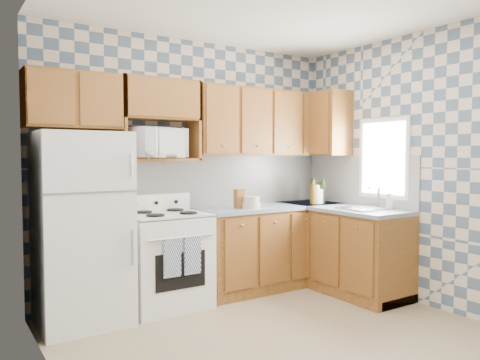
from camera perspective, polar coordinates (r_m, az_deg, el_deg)
name	(u,v)px	position (r m, az deg, el deg)	size (l,w,h in m)	color
floor	(285,339)	(4.00, 5.55, -18.69)	(3.40, 3.40, 0.00)	#8A7856
back_wall	(193,167)	(5.07, -5.72, 1.53)	(3.40, 0.02, 2.70)	slate
right_wall	(421,169)	(4.96, 21.17, 1.32)	(0.02, 3.20, 2.70)	slate
backsplash_back	(225,180)	(5.26, -1.78, -0.03)	(2.60, 0.01, 0.56)	silver
backsplash_right	(359,180)	(5.47, 14.27, -0.01)	(0.01, 1.60, 0.56)	silver
refrigerator	(82,229)	(4.33, -18.72, -5.63)	(0.75, 0.70, 1.68)	white
stove_body	(166,261)	(4.69, -8.99, -9.71)	(0.76, 0.65, 0.90)	white
cooktop	(166,215)	(4.61, -9.04, -4.18)	(0.76, 0.65, 0.03)	silver
backguard	(155,202)	(4.85, -10.37, -2.71)	(0.76, 0.08, 0.17)	white
dish_towel_left	(172,258)	(4.32, -8.26, -9.38)	(0.17, 0.03, 0.35)	navy
dish_towel_right	(192,255)	(4.41, -5.82, -9.12)	(0.17, 0.03, 0.35)	navy
base_cabinets_back	(271,247)	(5.35, 3.79, -8.19)	(1.75, 0.60, 0.88)	#613110
base_cabinets_right	(340,249)	(5.35, 12.04, -8.25)	(0.60, 1.60, 0.88)	#613110
countertop_back	(271,207)	(5.28, 3.84, -3.29)	(1.77, 0.63, 0.04)	slate
countertop_right	(340,208)	(5.28, 12.05, -3.35)	(0.63, 1.60, 0.04)	slate
upper_cabinets_back	(264,123)	(5.37, 2.98, 6.96)	(1.75, 0.33, 0.74)	#613110
upper_cabinets_fridge	(73,100)	(4.49, -19.74, 9.11)	(0.82, 0.33, 0.50)	#613110
upper_cabinets_right	(322,124)	(5.68, 9.93, 6.71)	(0.33, 0.70, 0.74)	#613110
microwave_shelf	(159,160)	(4.72, -9.88, 2.43)	(0.80, 0.33, 0.03)	#613110
microwave	(156,143)	(4.67, -10.22, 4.43)	(0.54, 0.36, 0.30)	white
sink	(364,209)	(5.04, 14.92, -3.40)	(0.48, 0.40, 0.03)	#B7B7BC
window	(383,158)	(5.23, 17.09, 2.56)	(0.02, 0.66, 0.86)	white
bottle_0	(313,191)	(5.52, 8.86, -1.39)	(0.06, 0.06, 0.28)	black
bottle_1	(323,192)	(5.54, 10.04, -1.48)	(0.06, 0.06, 0.26)	black
bottle_2	(320,192)	(5.65, 9.72, -1.48)	(0.06, 0.06, 0.24)	#643D0A
bottle_3	(313,195)	(5.41, 8.87, -1.77)	(0.06, 0.06, 0.22)	#643D0A
knife_block	(239,199)	(4.95, -0.10, -2.30)	(0.09, 0.09, 0.20)	brown
electric_kettle	(317,196)	(5.50, 9.39, -1.98)	(0.13, 0.13, 0.17)	white
food_containers	(251,202)	(4.93, 1.38, -2.75)	(0.19, 0.19, 0.13)	beige
soap_bottle	(390,202)	(5.05, 17.77, -2.53)	(0.06, 0.06, 0.17)	beige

